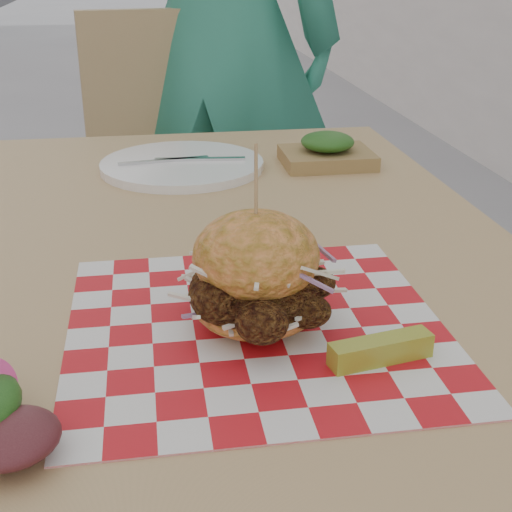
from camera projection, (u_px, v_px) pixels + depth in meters
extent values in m
imported|color=#2E876D|center=(219.00, 35.00, 1.85)|extent=(0.75, 0.63, 1.76)
cube|color=tan|center=(201.00, 265.00, 0.87)|extent=(0.80, 1.20, 0.04)
cylinder|color=#333338|center=(19.00, 336.00, 1.46)|extent=(0.05, 0.05, 0.71)
cylinder|color=#333338|center=(340.00, 312.00, 1.56)|extent=(0.05, 0.05, 0.71)
cube|color=tan|center=(174.00, 225.00, 1.79)|extent=(0.47, 0.47, 0.04)
cube|color=tan|center=(156.00, 109.00, 1.86)|extent=(0.42, 0.09, 0.50)
cylinder|color=#333338|center=(117.00, 352.00, 1.68)|extent=(0.03, 0.03, 0.43)
cylinder|color=#333338|center=(263.00, 331.00, 1.77)|extent=(0.03, 0.03, 0.43)
cylinder|color=#333338|center=(103.00, 288.00, 1.99)|extent=(0.03, 0.03, 0.43)
cylinder|color=#333338|center=(227.00, 272.00, 2.09)|extent=(0.03, 0.03, 0.43)
cube|color=red|center=(256.00, 326.00, 0.69)|extent=(0.36, 0.36, 0.00)
ellipsoid|color=orange|center=(256.00, 306.00, 0.68)|extent=(0.12, 0.12, 0.04)
ellipsoid|color=brown|center=(256.00, 291.00, 0.68)|extent=(0.13, 0.12, 0.06)
ellipsoid|color=orange|center=(256.00, 256.00, 0.66)|extent=(0.12, 0.12, 0.08)
cylinder|color=tan|center=(256.00, 192.00, 0.64)|extent=(0.00, 0.00, 0.09)
cube|color=#9FA22F|center=(381.00, 350.00, 0.63)|extent=(0.10, 0.04, 0.02)
ellipsoid|color=#3F1419|center=(9.00, 423.00, 0.53)|extent=(0.08, 0.08, 0.03)
cylinder|color=white|center=(182.00, 165.00, 1.18)|extent=(0.27, 0.27, 0.01)
cube|color=silver|center=(164.00, 161.00, 1.17)|extent=(0.15, 0.03, 0.00)
cube|color=silver|center=(200.00, 159.00, 1.18)|extent=(0.15, 0.03, 0.00)
cube|color=olive|center=(327.00, 158.00, 1.20)|extent=(0.15, 0.12, 0.02)
ellipsoid|color=#154112|center=(328.00, 142.00, 1.19)|extent=(0.09, 0.09, 0.03)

